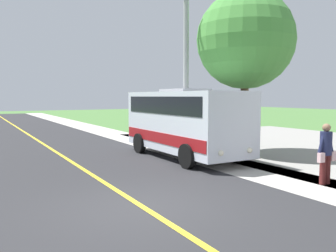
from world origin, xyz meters
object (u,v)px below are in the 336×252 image
street_light_pole (183,66)px  tree_curbside (245,40)px  pedestrian_with_bags (326,152)px  shuttle_bus_front (185,120)px

street_light_pole → tree_curbside: 3.01m
pedestrian_with_bags → street_light_pole: street_light_pole is taller
tree_curbside → shuttle_bus_front: bearing=-7.5°
street_light_pole → tree_curbside: (-2.54, 1.15, 1.13)m
shuttle_bus_front → street_light_pole: 2.51m
pedestrian_with_bags → street_light_pole: size_ratio=0.25×
shuttle_bus_front → pedestrian_with_bags: bearing=101.0°
shuttle_bus_front → tree_curbside: bearing=172.5°
shuttle_bus_front → street_light_pole: size_ratio=0.94×
shuttle_bus_front → pedestrian_with_bags: size_ratio=3.70×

